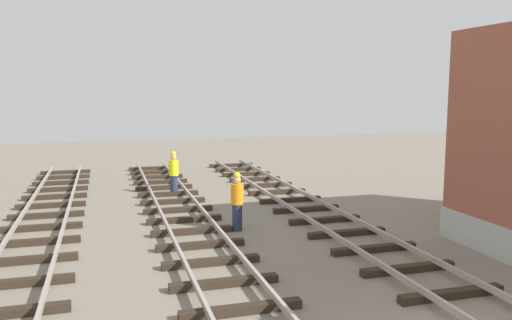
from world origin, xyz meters
name	(u,v)px	position (x,y,z in m)	size (l,w,h in m)	color
track_worker_foreground	(174,174)	(-3.03, 15.09, 0.93)	(0.40, 0.40, 1.87)	#262D4C
track_worker_distant	(237,202)	(-1.84, 8.99, 0.93)	(0.40, 0.40, 1.87)	#262D4C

